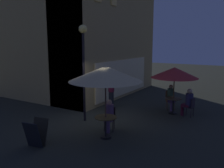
% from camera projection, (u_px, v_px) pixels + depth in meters
% --- Properties ---
extents(ground_plane, '(60.00, 60.00, 0.00)m').
position_uv_depth(ground_plane, '(96.00, 124.00, 9.79)').
color(ground_plane, '#292B22').
extents(cafe_building, '(8.52, 8.56, 7.56)m').
position_uv_depth(cafe_building, '(76.00, 35.00, 14.44)').
color(cafe_building, tan).
rests_on(cafe_building, ground).
extents(street_lamp_near_corner, '(0.35, 0.35, 4.03)m').
position_uv_depth(street_lamp_near_corner, '(83.00, 52.00, 9.78)').
color(street_lamp_near_corner, black).
rests_on(street_lamp_near_corner, ground).
extents(menu_sandwich_board, '(0.73, 0.66, 0.87)m').
position_uv_depth(menu_sandwich_board, '(36.00, 133.00, 7.64)').
color(menu_sandwich_board, black).
rests_on(menu_sandwich_board, ground).
extents(cafe_table_0, '(0.77, 0.77, 0.75)m').
position_uv_depth(cafe_table_0, '(173.00, 102.00, 11.19)').
color(cafe_table_0, black).
rests_on(cafe_table_0, ground).
extents(cafe_table_1, '(0.77, 0.77, 0.77)m').
position_uv_depth(cafe_table_1, '(106.00, 122.00, 8.32)').
color(cafe_table_1, black).
rests_on(cafe_table_1, ground).
extents(patio_umbrella_0, '(2.15, 2.15, 2.20)m').
position_uv_depth(patio_umbrella_0, '(175.00, 73.00, 10.95)').
color(patio_umbrella_0, black).
rests_on(patio_umbrella_0, ground).
extents(patio_umbrella_1, '(2.50, 2.50, 2.54)m').
position_uv_depth(patio_umbrella_1, '(105.00, 74.00, 8.03)').
color(patio_umbrella_1, black).
rests_on(patio_umbrella_1, ground).
extents(cafe_chair_0, '(0.58, 0.58, 0.93)m').
position_uv_depth(cafe_chair_0, '(170.00, 98.00, 11.96)').
color(cafe_chair_0, brown).
rests_on(cafe_chair_0, ground).
extents(cafe_chair_1, '(0.44, 0.44, 0.87)m').
position_uv_depth(cafe_chair_1, '(191.00, 106.00, 10.69)').
color(cafe_chair_1, black).
rests_on(cafe_chair_1, ground).
extents(cafe_chair_2, '(0.53, 0.53, 0.87)m').
position_uv_depth(cafe_chair_2, '(110.00, 116.00, 9.17)').
color(cafe_chair_2, black).
rests_on(cafe_chair_2, ground).
extents(patron_seated_0, '(0.52, 0.46, 1.27)m').
position_uv_depth(patron_seated_0, '(171.00, 96.00, 11.78)').
color(patron_seated_0, '#553E67').
rests_on(patron_seated_0, ground).
extents(patron_seated_1, '(0.37, 0.53, 1.29)m').
position_uv_depth(patron_seated_1, '(188.00, 101.00, 10.74)').
color(patron_seated_1, '#491322').
rests_on(patron_seated_1, ground).
extents(patron_seated_2, '(0.52, 0.43, 1.20)m').
position_uv_depth(patron_seated_2, '(109.00, 113.00, 9.00)').
color(patron_seated_2, '#593C61').
rests_on(patron_seated_2, ground).
extents(patron_standing_3, '(0.30, 0.30, 1.64)m').
position_uv_depth(patron_standing_3, '(111.00, 93.00, 11.90)').
color(patron_standing_3, black).
rests_on(patron_standing_3, ground).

